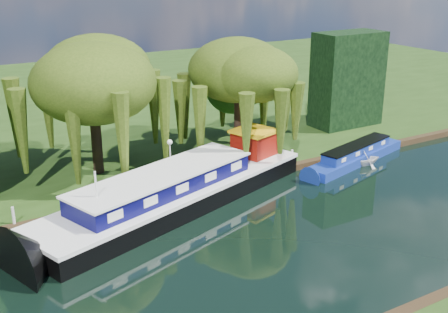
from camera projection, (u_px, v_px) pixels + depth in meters
ground at (250, 250)px, 28.96m from camera, size 120.00×120.00×0.00m
far_bank at (66, 106)px, 56.46m from camera, size 120.00×52.00×0.45m
dutch_barge at (179, 190)px, 33.89m from camera, size 19.74×10.21×4.08m
narrowboat at (356, 155)px, 41.26m from camera, size 10.38×4.33×1.50m
red_dinghy at (33, 237)px, 30.30m from camera, size 3.49×2.68×0.67m
white_cruiser at (365, 165)px, 40.83m from camera, size 2.61×2.35×1.21m
willow_left at (92, 81)px, 36.13m from camera, size 7.23×7.23×8.67m
willow_right at (239, 82)px, 39.02m from camera, size 6.34×6.34×7.72m
tree_far_right at (240, 81)px, 44.67m from camera, size 3.99×3.99×6.53m
conifer_hedge at (347, 79)px, 47.96m from camera, size 6.00×3.00×8.00m
lamppost at (170, 148)px, 36.91m from camera, size 0.36×0.36×2.56m
mooring_posts at (171, 182)px, 35.21m from camera, size 19.16×0.16×1.00m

